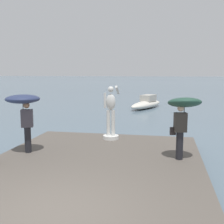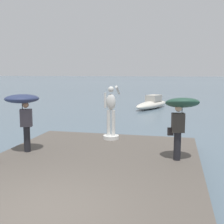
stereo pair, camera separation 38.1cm
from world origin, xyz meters
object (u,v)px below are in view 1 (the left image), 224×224
at_px(boat_mid, 147,104).
at_px(onlooker_left, 24,105).
at_px(statue_white_figure, 111,117).
at_px(onlooker_right, 183,110).

bearing_deg(boat_mid, onlooker_left, -100.45).
bearing_deg(boat_mid, statue_white_figure, -92.04).
bearing_deg(boat_mid, onlooker_right, -81.97).
distance_m(statue_white_figure, onlooker_left, 3.58).
relative_size(statue_white_figure, onlooker_right, 1.08).
distance_m(statue_white_figure, boat_mid, 13.70).
height_order(onlooker_left, onlooker_right, onlooker_right).
height_order(onlooker_right, boat_mid, onlooker_right).
distance_m(onlooker_left, onlooker_right, 5.23).
distance_m(onlooker_left, boat_mid, 16.49).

